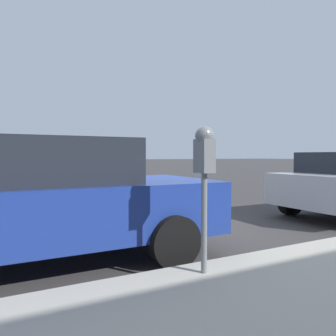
# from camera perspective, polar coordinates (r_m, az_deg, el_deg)

# --- Properties ---
(ground_plane) EXTENTS (220.00, 220.00, 0.00)m
(ground_plane) POSITION_cam_1_polar(r_m,az_deg,el_deg) (6.01, -1.63, -10.86)
(ground_plane) COLOR #3D3A3A
(parking_meter) EXTENTS (0.21, 0.19, 1.49)m
(parking_meter) POSITION_cam_1_polar(r_m,az_deg,el_deg) (3.31, 6.34, 1.15)
(parking_meter) COLOR gray
(parking_meter) RESTS_ON sidewalk
(car_blue) EXTENTS (2.10, 4.55, 1.56)m
(car_blue) POSITION_cam_1_polar(r_m,az_deg,el_deg) (4.40, -22.16, -4.96)
(car_blue) COLOR navy
(car_blue) RESTS_ON ground_plane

